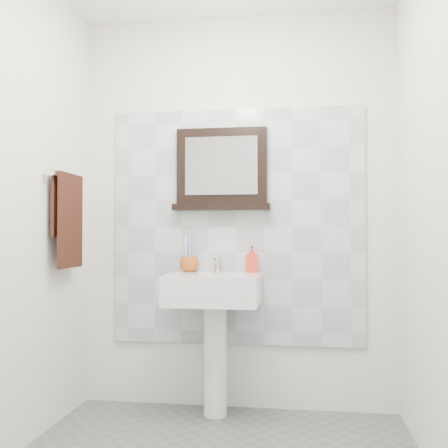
% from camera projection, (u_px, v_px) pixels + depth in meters
% --- Properties ---
extents(back_wall, '(2.00, 0.01, 2.50)m').
position_uv_depth(back_wall, '(237.00, 210.00, 3.36)').
color(back_wall, silver).
rests_on(back_wall, ground).
extents(front_wall, '(2.00, 0.01, 2.50)m').
position_uv_depth(front_wall, '(118.00, 162.00, 1.18)').
color(front_wall, silver).
rests_on(front_wall, ground).
extents(right_wall, '(0.01, 2.20, 2.50)m').
position_uv_depth(right_wall, '(448.00, 195.00, 2.12)').
color(right_wall, silver).
rests_on(right_wall, ground).
extents(splashback, '(1.60, 0.02, 1.50)m').
position_uv_depth(splashback, '(236.00, 226.00, 3.34)').
color(splashback, '#B5BFC4').
rests_on(splashback, back_wall).
extents(pedestal_sink, '(0.55, 0.44, 0.96)m').
position_uv_depth(pedestal_sink, '(214.00, 304.00, 3.13)').
color(pedestal_sink, white).
rests_on(pedestal_sink, ground).
extents(toothbrush_cup, '(0.14, 0.14, 0.09)m').
position_uv_depth(toothbrush_cup, '(189.00, 264.00, 3.31)').
color(toothbrush_cup, '#B24C15').
rests_on(toothbrush_cup, pedestal_sink).
extents(toothbrushes, '(0.05, 0.04, 0.21)m').
position_uv_depth(toothbrushes, '(189.00, 252.00, 3.31)').
color(toothbrushes, white).
rests_on(toothbrushes, toothbrush_cup).
extents(soap_dispenser, '(0.08, 0.08, 0.17)m').
position_uv_depth(soap_dispenser, '(252.00, 259.00, 3.25)').
color(soap_dispenser, red).
rests_on(soap_dispenser, pedestal_sink).
extents(framed_mirror, '(0.62, 0.11, 0.52)m').
position_uv_depth(framed_mirror, '(222.00, 171.00, 3.33)').
color(framed_mirror, black).
rests_on(framed_mirror, back_wall).
extents(towel_bar, '(0.07, 0.40, 0.03)m').
position_uv_depth(towel_bar, '(67.00, 177.00, 3.06)').
color(towel_bar, silver).
rests_on(towel_bar, left_wall).
extents(hand_towel, '(0.06, 0.30, 0.55)m').
position_uv_depth(hand_towel, '(68.00, 213.00, 3.06)').
color(hand_towel, black).
rests_on(hand_towel, towel_bar).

